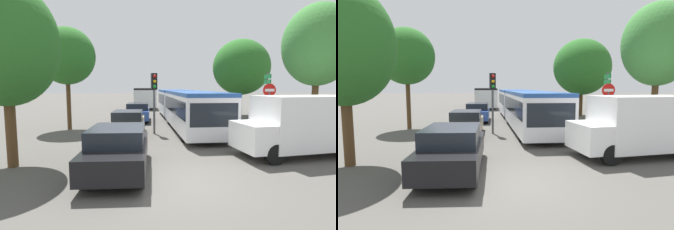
% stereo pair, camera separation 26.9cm
% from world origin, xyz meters
% --- Properties ---
extents(ground_plane, '(200.00, 200.00, 0.00)m').
position_xyz_m(ground_plane, '(0.00, 0.00, 0.00)').
color(ground_plane, '#4F4C47').
extents(articulated_bus, '(3.23, 16.05, 2.37)m').
position_xyz_m(articulated_bus, '(1.61, 11.67, 1.37)').
color(articulated_bus, silver).
rests_on(articulated_bus, ground).
extents(city_bus_rear, '(3.26, 11.57, 2.46)m').
position_xyz_m(city_bus_rear, '(-1.80, 27.62, 1.42)').
color(city_bus_rear, silver).
rests_on(city_bus_rear, ground).
extents(queued_car_black, '(1.76, 4.13, 1.43)m').
position_xyz_m(queued_car_black, '(-1.66, 0.92, 0.73)').
color(queued_car_black, black).
rests_on(queued_car_black, ground).
extents(queued_car_tan, '(1.67, 3.91, 1.36)m').
position_xyz_m(queued_car_tan, '(-1.93, 7.10, 0.69)').
color(queued_car_tan, tan).
rests_on(queued_car_tan, ground).
extents(queued_car_blue, '(1.73, 4.05, 1.40)m').
position_xyz_m(queued_car_blue, '(-1.73, 12.95, 0.71)').
color(queued_car_blue, '#284799').
rests_on(queued_car_blue, ground).
extents(white_van, '(5.27, 2.82, 2.31)m').
position_xyz_m(white_van, '(5.25, 2.54, 1.24)').
color(white_van, white).
rests_on(white_van, ground).
extents(traffic_light, '(0.37, 0.39, 3.40)m').
position_xyz_m(traffic_light, '(-0.50, 7.54, 2.50)').
color(traffic_light, '#56595E').
rests_on(traffic_light, ground).
extents(no_entry_sign, '(0.70, 0.08, 2.82)m').
position_xyz_m(no_entry_sign, '(5.61, 6.48, 1.88)').
color(no_entry_sign, '#56595E').
rests_on(no_entry_sign, ground).
extents(direction_sign_post, '(0.26, 1.39, 3.60)m').
position_xyz_m(direction_sign_post, '(6.82, 9.50, 2.57)').
color(direction_sign_post, '#56595E').
rests_on(direction_sign_post, ground).
extents(tree_left_near, '(3.31, 3.31, 6.00)m').
position_xyz_m(tree_left_near, '(-5.24, 1.66, 3.99)').
color(tree_left_near, '#51381E').
rests_on(tree_left_near, ground).
extents(tree_left_mid, '(3.42, 3.42, 6.27)m').
position_xyz_m(tree_left_mid, '(-5.77, 9.59, 4.42)').
color(tree_left_mid, '#51381E').
rests_on(tree_left_mid, ground).
extents(tree_right_near, '(3.50, 3.50, 6.89)m').
position_xyz_m(tree_right_near, '(7.92, 6.17, 4.77)').
color(tree_right_near, '#51381E').
rests_on(tree_right_near, ground).
extents(tree_right_mid, '(5.05, 5.05, 6.86)m').
position_xyz_m(tree_right_mid, '(7.36, 16.29, 4.38)').
color(tree_right_mid, '#51381E').
rests_on(tree_right_mid, ground).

